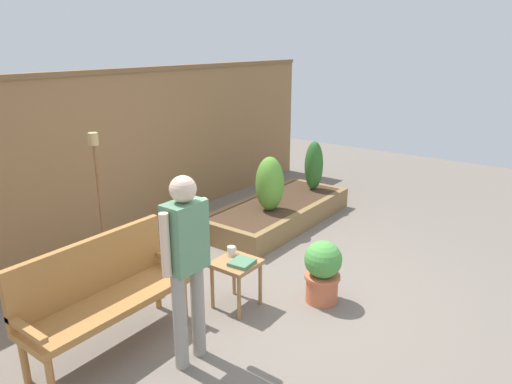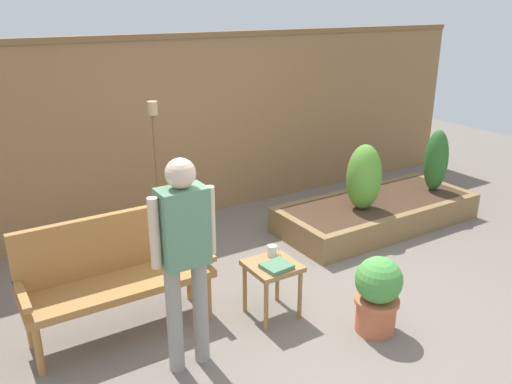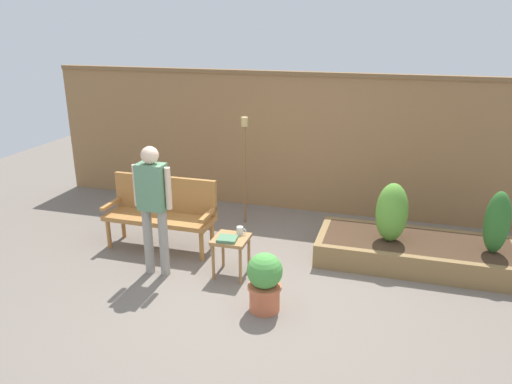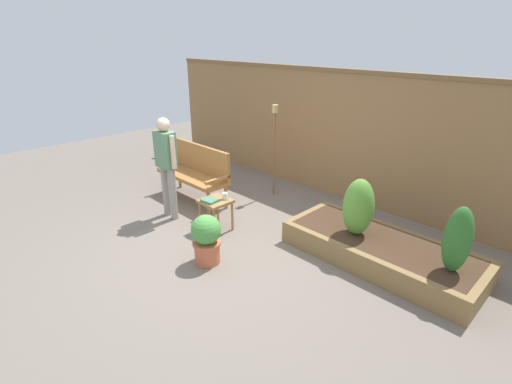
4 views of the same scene
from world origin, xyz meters
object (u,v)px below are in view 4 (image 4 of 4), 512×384
garden_bench (196,169)px  book_on_table (210,200)px  shrub_near_bench (358,207)px  side_table (216,205)px  person_by_bench (167,160)px  shrub_far_corner (458,240)px  cup_on_table (225,196)px  tiki_torch (275,134)px  potted_boxwood (206,238)px

garden_bench → book_on_table: (1.12, -0.59, -0.05)m
garden_bench → shrub_near_bench: (2.90, 0.34, 0.12)m
side_table → person_by_bench: 1.03m
shrub_far_corner → shrub_near_bench: bearing=180.0°
cup_on_table → tiki_torch: 1.63m
garden_bench → book_on_table: size_ratio=6.56×
book_on_table → shrub_near_bench: bearing=22.2°
cup_on_table → shrub_near_bench: size_ratio=0.16×
shrub_far_corner → tiki_torch: 3.38m
garden_bench → potted_boxwood: size_ratio=2.25×
potted_boxwood → shrub_near_bench: 1.92m
book_on_table → tiki_torch: (-0.32, 1.67, 0.60)m
garden_bench → cup_on_table: size_ratio=12.20×
side_table → book_on_table: book_on_table is taller
cup_on_table → book_on_table: size_ratio=0.54×
person_by_bench → tiki_torch: bearing=73.8°
book_on_table → person_by_bench: size_ratio=0.14×
cup_on_table → person_by_bench: bearing=-160.6°
garden_bench → tiki_torch: bearing=53.4°
person_by_bench → potted_boxwood: bearing=-15.8°
side_table → book_on_table: 0.13m
book_on_table → potted_boxwood: size_ratio=0.34×
potted_boxwood → garden_bench: bearing=146.7°
shrub_far_corner → person_by_bench: (-3.79, -1.06, 0.26)m
book_on_table → tiki_torch: bearing=95.3°
potted_boxwood → person_by_bench: bearing=164.2°
cup_on_table → shrub_far_corner: bearing=14.4°
potted_boxwood → tiki_torch: (-0.91, 2.21, 0.76)m
side_table → tiki_torch: (-0.33, 1.59, 0.70)m
tiki_torch → cup_on_table: bearing=-74.5°
book_on_table → cup_on_table: bearing=60.2°
side_table → tiki_torch: size_ratio=0.30×
potted_boxwood → tiki_torch: tiki_torch is taller
book_on_table → person_by_bench: bearing=-176.7°
shrub_far_corner → cup_on_table: bearing=-165.6°
side_table → tiki_torch: bearing=101.9°
garden_bench → side_table: garden_bench is taller
cup_on_table → person_by_bench: person_by_bench is taller
shrub_near_bench → person_by_bench: size_ratio=0.47×
garden_bench → potted_boxwood: 2.06m
garden_bench → person_by_bench: (0.28, -0.72, 0.39)m
side_table → book_on_table: (-0.01, -0.08, 0.10)m
garden_bench → side_table: size_ratio=3.00×
potted_boxwood → shrub_near_bench: shrub_near_bench is taller
shrub_far_corner → tiki_torch: size_ratio=0.47×
potted_boxwood → cup_on_table: bearing=124.4°
side_table → person_by_bench: (-0.86, -0.21, 0.54)m
cup_on_table → book_on_table: cup_on_table is taller
side_table → potted_boxwood: potted_boxwood is taller
garden_bench → potted_boxwood: bearing=-33.3°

